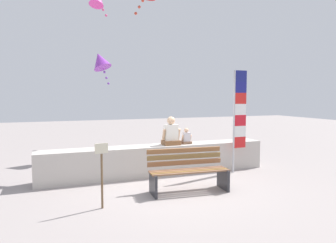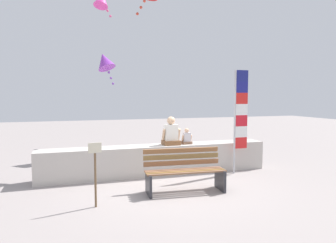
{
  "view_description": "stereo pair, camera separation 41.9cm",
  "coord_description": "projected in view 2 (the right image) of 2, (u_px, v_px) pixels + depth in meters",
  "views": [
    {
      "loc": [
        -2.6,
        -6.32,
        2.0
      ],
      "look_at": [
        0.29,
        1.11,
        1.35
      ],
      "focal_mm": 33.35,
      "sensor_mm": 36.0,
      "label": 1
    },
    {
      "loc": [
        -2.2,
        -6.46,
        2.0
      ],
      "look_at": [
        0.29,
        1.11,
        1.35
      ],
      "focal_mm": 33.35,
      "sensor_mm": 36.0,
      "label": 2
    }
  ],
  "objects": [
    {
      "name": "park_bench",
      "position": [
        184.0,
        172.0,
        6.55
      ],
      "size": [
        1.71,
        0.75,
        0.88
      ],
      "color": "brown",
      "rests_on": "ground"
    },
    {
      "name": "ground_plane",
      "position": [
        171.0,
        186.0,
        6.96
      ],
      "size": [
        40.0,
        40.0,
        0.0
      ],
      "primitive_type": "plane",
      "color": "gray"
    },
    {
      "name": "sign_post",
      "position": [
        95.0,
        169.0,
        5.59
      ],
      "size": [
        0.24,
        0.06,
        1.17
      ],
      "color": "brown",
      "rests_on": "ground"
    },
    {
      "name": "kite_magenta",
      "position": [
        102.0,
        0.0,
        10.03
      ],
      "size": [
        0.74,
        0.77,
        0.88
      ],
      "color": "#DB3D9E"
    },
    {
      "name": "flag_banner",
      "position": [
        239.0,
        114.0,
        8.03
      ],
      "size": [
        0.39,
        0.05,
        2.67
      ],
      "color": "#B7B7BC",
      "rests_on": "ground"
    },
    {
      "name": "seawall_ledge",
      "position": [
        157.0,
        160.0,
        7.98
      ],
      "size": [
        5.88,
        0.62,
        0.75
      ],
      "primitive_type": "cube",
      "color": "#BAB3AA",
      "rests_on": "ground"
    },
    {
      "name": "person_child",
      "position": [
        187.0,
        138.0,
        8.15
      ],
      "size": [
        0.27,
        0.2,
        0.42
      ],
      "color": "brown",
      "rests_on": "seawall_ledge"
    },
    {
      "name": "person_adult",
      "position": [
        171.0,
        134.0,
        8.01
      ],
      "size": [
        0.48,
        0.35,
        0.73
      ],
      "color": "brown",
      "rests_on": "seawall_ledge"
    },
    {
      "name": "kite_purple",
      "position": [
        105.0,
        61.0,
        10.12
      ],
      "size": [
        0.92,
        0.93,
        1.11
      ],
      "color": "purple"
    }
  ]
}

